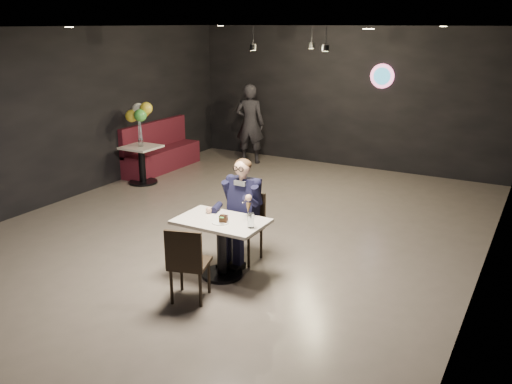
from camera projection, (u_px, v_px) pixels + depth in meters
The scene contains 17 objects.
floor at pixel (240, 228), 8.43m from camera, with size 9.00×9.00×0.00m, color #6D615B.
wall_sign at pixel (382, 76), 11.18m from camera, with size 0.50×0.06×0.50m, color pink, non-canonical shape.
pendant_lights at pixel (298, 33), 9.23m from camera, with size 1.40×1.20×0.36m, color black.
main_table at pixel (222, 248), 6.74m from camera, with size 1.10×0.70×0.75m, color silver.
chair_far at pixel (244, 228), 7.17m from camera, with size 0.42×0.46×0.92m, color black.
chair_near at pixel (190, 262), 6.15m from camera, with size 0.42×0.46×0.92m, color black.
seated_man at pixel (244, 209), 7.09m from camera, with size 0.60×0.80×1.44m, color black.
dessert_plate at pixel (220, 222), 6.52m from camera, with size 0.20×0.20×0.01m, color white.
cake_slice at pixel (224, 219), 6.52m from camera, with size 0.10×0.08×0.07m, color black.
mint_leaf at pixel (222, 217), 6.44m from camera, with size 0.06×0.04×0.01m, color #2A8031.
sundae_glass at pixel (251, 221), 6.35m from camera, with size 0.08×0.08×0.18m, color silver.
wafer_cone at pixel (248, 208), 6.32m from camera, with size 0.06×0.06×0.12m, color tan.
booth_bench at pixel (162, 146), 11.62m from camera, with size 0.52×2.07×1.04m, color #3F0D18.
side_table at pixel (142, 163), 10.68m from camera, with size 0.65×0.65×0.82m, color silver.
balloon_vase at pixel (141, 143), 10.55m from camera, with size 0.10×0.10×0.15m, color silver.
balloon_bunch at pixel (139, 120), 10.42m from camera, with size 0.44×0.44×0.72m, color yellow.
passerby at pixel (250, 124), 12.13m from camera, with size 0.65×0.43×1.78m, color black.
Camera 1 is at (4.05, -6.76, 3.06)m, focal length 38.00 mm.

